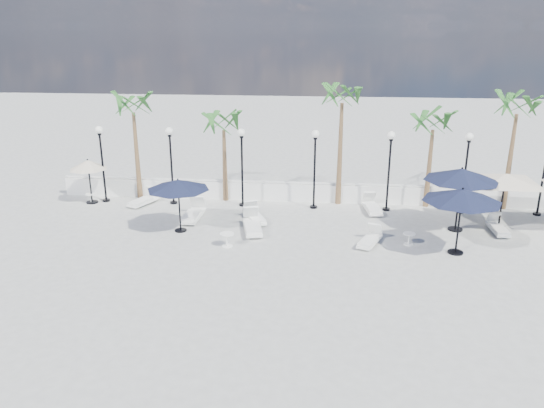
# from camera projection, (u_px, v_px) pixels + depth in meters

# --- Properties ---
(ground) EXTENTS (100.00, 100.00, 0.00)m
(ground) POSITION_uv_depth(u_px,v_px,m) (309.00, 264.00, 19.79)
(ground) COLOR gray
(ground) RESTS_ON ground
(balustrade) EXTENTS (26.00, 0.30, 1.01)m
(balustrade) POSITION_uv_depth(u_px,v_px,m) (314.00, 193.00, 26.71)
(balustrade) COLOR silver
(balustrade) RESTS_ON ground
(lamppost_0) EXTENTS (0.36, 0.36, 3.84)m
(lamppost_0) POSITION_uv_depth(u_px,v_px,m) (101.00, 153.00, 26.10)
(lamppost_0) COLOR black
(lamppost_0) RESTS_ON ground
(lamppost_1) EXTENTS (0.36, 0.36, 3.84)m
(lamppost_1) POSITION_uv_depth(u_px,v_px,m) (171.00, 155.00, 25.77)
(lamppost_1) COLOR black
(lamppost_1) RESTS_ON ground
(lamppost_2) EXTENTS (0.36, 0.36, 3.84)m
(lamppost_2) POSITION_uv_depth(u_px,v_px,m) (242.00, 157.00, 25.45)
(lamppost_2) COLOR black
(lamppost_2) RESTS_ON ground
(lamppost_3) EXTENTS (0.36, 0.36, 3.84)m
(lamppost_3) POSITION_uv_depth(u_px,v_px,m) (315.00, 158.00, 25.12)
(lamppost_3) COLOR black
(lamppost_3) RESTS_ON ground
(lamppost_4) EXTENTS (0.36, 0.36, 3.84)m
(lamppost_4) POSITION_uv_depth(u_px,v_px,m) (390.00, 160.00, 24.80)
(lamppost_4) COLOR black
(lamppost_4) RESTS_ON ground
(lamppost_5) EXTENTS (0.36, 0.36, 3.84)m
(lamppost_5) POSITION_uv_depth(u_px,v_px,m) (466.00, 162.00, 24.48)
(lamppost_5) COLOR black
(lamppost_5) RESTS_ON ground
(palm_0) EXTENTS (2.60, 2.60, 5.50)m
(palm_0) POSITION_uv_depth(u_px,v_px,m) (133.00, 110.00, 26.06)
(palm_0) COLOR brown
(palm_0) RESTS_ON ground
(palm_1) EXTENTS (2.60, 2.60, 4.70)m
(palm_1) POSITION_uv_depth(u_px,v_px,m) (224.00, 127.00, 25.89)
(palm_1) COLOR brown
(palm_1) RESTS_ON ground
(palm_2) EXTENTS (2.60, 2.60, 6.10)m
(palm_2) POSITION_uv_depth(u_px,v_px,m) (342.00, 100.00, 24.93)
(palm_2) COLOR brown
(palm_2) RESTS_ON ground
(palm_3) EXTENTS (2.60, 2.60, 4.90)m
(palm_3) POSITION_uv_depth(u_px,v_px,m) (433.00, 127.00, 24.90)
(palm_3) COLOR brown
(palm_3) RESTS_ON ground
(palm_4) EXTENTS (2.60, 2.60, 5.70)m
(palm_4) POSITION_uv_depth(u_px,v_px,m) (517.00, 111.00, 24.31)
(palm_4) COLOR brown
(palm_4) RESTS_ON ground
(lounger_0) EXTENTS (0.77, 2.18, 0.81)m
(lounger_0) POSITION_uv_depth(u_px,v_px,m) (193.00, 213.00, 24.34)
(lounger_0) COLOR white
(lounger_0) RESTS_ON ground
(lounger_1) EXTENTS (1.15, 2.26, 0.81)m
(lounger_1) POSITION_uv_depth(u_px,v_px,m) (252.00, 225.00, 22.89)
(lounger_1) COLOR white
(lounger_1) RESTS_ON ground
(lounger_2) EXTENTS (1.26, 1.97, 0.70)m
(lounger_2) POSITION_uv_depth(u_px,v_px,m) (144.00, 200.00, 26.36)
(lounger_2) COLOR white
(lounger_2) RESTS_ON ground
(lounger_3) EXTENTS (1.33, 2.00, 0.72)m
(lounger_3) POSITION_uv_depth(u_px,v_px,m) (254.00, 216.00, 24.08)
(lounger_3) COLOR white
(lounger_3) RESTS_ON ground
(lounger_4) EXTENTS (0.89, 2.01, 0.73)m
(lounger_4) POSITION_uv_depth(u_px,v_px,m) (372.00, 207.00, 25.32)
(lounger_4) COLOR white
(lounger_4) RESTS_ON ground
(lounger_5) EXTENTS (1.18, 1.81, 0.65)m
(lounger_5) POSITION_uv_depth(u_px,v_px,m) (370.00, 239.00, 21.51)
(lounger_5) COLOR white
(lounger_5) RESTS_ON ground
(lounger_6) EXTENTS (0.60, 1.75, 0.65)m
(lounger_6) POSITION_uv_depth(u_px,v_px,m) (498.00, 227.00, 22.78)
(lounger_6) COLOR white
(lounger_6) RESTS_ON ground
(side_table_0) EXTENTS (0.49, 0.49, 0.47)m
(side_table_0) POSITION_uv_depth(u_px,v_px,m) (91.00, 197.00, 26.57)
(side_table_0) COLOR white
(side_table_0) RESTS_ON ground
(side_table_1) EXTENTS (0.58, 0.58, 0.56)m
(side_table_1) POSITION_uv_depth(u_px,v_px,m) (227.00, 239.00, 21.28)
(side_table_1) COLOR white
(side_table_1) RESTS_ON ground
(side_table_2) EXTENTS (0.50, 0.50, 0.49)m
(side_table_2) POSITION_uv_depth(u_px,v_px,m) (409.00, 238.00, 21.47)
(side_table_2) COLOR white
(side_table_2) RESTS_ON ground
(parasol_navy_left) EXTENTS (2.68, 2.68, 2.36)m
(parasol_navy_left) POSITION_uv_depth(u_px,v_px,m) (178.00, 185.00, 22.34)
(parasol_navy_left) COLOR black
(parasol_navy_left) RESTS_ON ground
(parasol_navy_mid) EXTENTS (3.16, 3.16, 2.83)m
(parasol_navy_mid) POSITION_uv_depth(u_px,v_px,m) (462.00, 175.00, 22.31)
(parasol_navy_mid) COLOR black
(parasol_navy_mid) RESTS_ON ground
(parasol_navy_right) EXTENTS (3.00, 3.00, 2.69)m
(parasol_navy_right) POSITION_uv_depth(u_px,v_px,m) (462.00, 196.00, 20.01)
(parasol_navy_right) COLOR black
(parasol_navy_right) RESTS_ON ground
(parasol_cream_sq_b) EXTENTS (5.27, 5.27, 2.64)m
(parasol_cream_sq_b) POSITION_uv_depth(u_px,v_px,m) (506.00, 174.00, 22.61)
(parasol_cream_sq_b) COLOR black
(parasol_cream_sq_b) RESTS_ON ground
(parasol_cream_small) EXTENTS (1.85, 1.85, 2.27)m
(parasol_cream_small) POSITION_uv_depth(u_px,v_px,m) (88.00, 165.00, 26.05)
(parasol_cream_small) COLOR black
(parasol_cream_small) RESTS_ON ground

